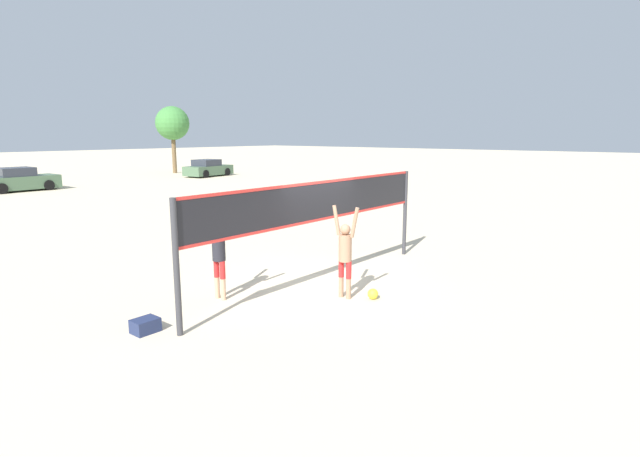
% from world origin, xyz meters
% --- Properties ---
extents(ground_plane, '(200.00, 200.00, 0.00)m').
position_xyz_m(ground_plane, '(0.00, 0.00, 0.00)').
color(ground_plane, beige).
extents(volleyball_net, '(7.93, 0.11, 2.45)m').
position_xyz_m(volleyball_net, '(0.00, 0.00, 1.79)').
color(volleyball_net, '#38383D').
rests_on(volleyball_net, ground_plane).
extents(player_spiker, '(0.28, 0.69, 2.01)m').
position_xyz_m(player_spiker, '(-0.40, -1.03, 1.05)').
color(player_spiker, tan).
rests_on(player_spiker, ground_plane).
extents(player_blocker, '(0.28, 0.70, 2.10)m').
position_xyz_m(player_blocker, '(-2.17, 1.00, 1.11)').
color(player_blocker, tan).
rests_on(player_blocker, ground_plane).
extents(volleyball, '(0.23, 0.23, 0.23)m').
position_xyz_m(volleyball, '(-0.10, -1.56, 0.12)').
color(volleyball, yellow).
rests_on(volleyball, ground_plane).
extents(gear_bag, '(0.45, 0.35, 0.25)m').
position_xyz_m(gear_bag, '(-4.22, 0.59, 0.13)').
color(gear_bag, navy).
rests_on(gear_bag, ground_plane).
extents(parked_car_near, '(4.41, 2.43, 1.41)m').
position_xyz_m(parked_car_near, '(17.54, 26.50, 0.63)').
color(parked_car_near, '#4C6B4C').
rests_on(parked_car_near, ground_plane).
extents(parked_car_mid, '(4.31, 1.96, 1.47)m').
position_xyz_m(parked_car_mid, '(3.21, 26.76, 0.66)').
color(parked_car_mid, '#4C6B4C').
rests_on(parked_car_mid, ground_plane).
extents(tree_right_cluster, '(2.97, 2.97, 5.91)m').
position_xyz_m(tree_right_cluster, '(17.88, 31.71, 4.38)').
color(tree_right_cluster, brown).
rests_on(tree_right_cluster, ground_plane).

